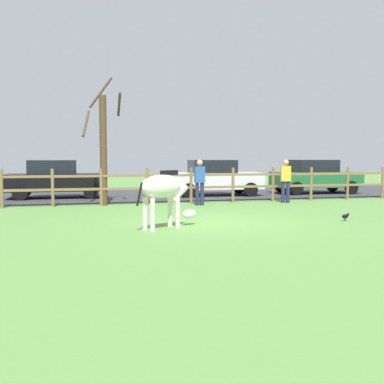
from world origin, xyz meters
name	(u,v)px	position (x,y,z in m)	size (l,w,h in m)	color
ground_plane	(216,222)	(0.00, 0.00, 0.00)	(60.00, 60.00, 0.00)	#5B8C42
parking_asphalt	(156,194)	(0.00, 9.30, 0.03)	(28.00, 7.40, 0.05)	#38383D
paddock_fence	(169,184)	(-0.24, 5.00, 0.75)	(21.64, 0.11, 1.33)	olive
bare_tree	(103,146)	(-2.62, 5.13, 2.14)	(1.40, 1.36, 4.63)	#513A23
zebra	(164,191)	(-1.55, -0.77, 0.93)	(1.72, 1.21, 1.41)	white
crow_on_grass	(345,216)	(3.49, -0.64, 0.13)	(0.21, 0.10, 0.20)	black
parked_car_black	(56,179)	(-4.38, 8.16, 0.84)	(4.01, 1.90, 1.56)	black
parked_car_green	(315,176)	(7.25, 7.72, 0.84)	(4.06, 1.99, 1.56)	#236B38
parked_car_white	(214,177)	(2.34, 7.69, 0.84)	(4.08, 2.05, 1.56)	white
visitor_left_of_tree	(286,179)	(4.14, 4.38, 0.91)	(0.41, 0.31, 1.64)	#232847
visitor_right_of_tree	(200,180)	(0.72, 4.27, 0.91)	(0.37, 0.24, 1.64)	#232847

